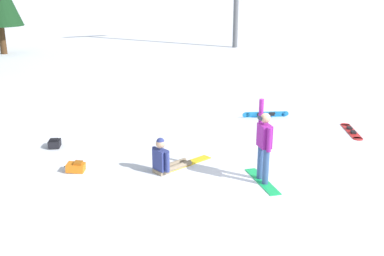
% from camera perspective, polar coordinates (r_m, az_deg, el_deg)
% --- Properties ---
extents(ground_plane, '(800.00, 800.00, 0.00)m').
position_cam_1_polar(ground_plane, '(11.20, 8.38, -6.74)').
color(ground_plane, white).
extents(snowboarder_foreground, '(0.60, 1.59, 2.01)m').
position_cam_1_polar(snowboarder_foreground, '(10.88, 9.04, -2.13)').
color(snowboarder_foreground, '#19B259').
rests_on(snowboarder_foreground, ground_plane).
extents(snowboarder_midground, '(1.81, 0.86, 0.94)m').
position_cam_1_polar(snowboarder_midground, '(11.59, -3.24, -3.95)').
color(snowboarder_midground, gray).
rests_on(snowboarder_midground, ground_plane).
extents(loose_snowboard_far_spare, '(1.60, 0.77, 0.23)m').
position_cam_1_polar(loose_snowboard_far_spare, '(16.40, 9.24, 1.72)').
color(loose_snowboard_far_spare, '#1E8CD8').
rests_on(loose_snowboard_far_spare, ground_plane).
extents(loose_snowboard_near_left, '(1.14, 1.67, 0.09)m').
position_cam_1_polar(loose_snowboard_near_left, '(15.56, 19.38, -0.37)').
color(loose_snowboard_near_left, red).
rests_on(loose_snowboard_near_left, ground_plane).
extents(backpack_black, '(0.46, 0.55, 0.28)m').
position_cam_1_polar(backpack_black, '(13.89, -16.88, -1.83)').
color(backpack_black, black).
rests_on(backpack_black, ground_plane).
extents(backpack_orange, '(0.55, 0.50, 0.28)m').
position_cam_1_polar(backpack_orange, '(11.99, -14.38, -4.76)').
color(backpack_orange, orange).
rests_on(backpack_orange, ground_plane).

